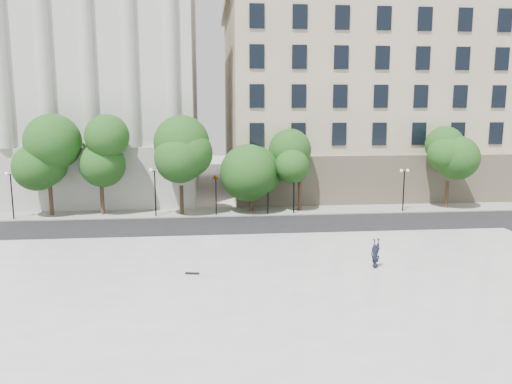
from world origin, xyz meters
TOP-DOWN VIEW (x-y plane):
  - ground at (0.00, 0.00)m, footprint 160.00×160.00m
  - plaza at (0.00, 3.00)m, footprint 44.00×22.00m
  - street at (0.00, 18.00)m, footprint 60.00×8.00m
  - far_sidewalk at (0.00, 24.00)m, footprint 60.00×4.00m
  - building_west at (-17.00, 38.57)m, footprint 31.50×27.65m
  - building_east at (20.00, 38.91)m, footprint 36.00×26.15m
  - traffic_light_west at (-0.01, 22.30)m, footprint 1.12×1.93m
  - traffic_light_east at (4.65, 22.30)m, footprint 0.52×1.72m
  - person_lying at (8.85, 5.53)m, footprint 1.23×1.84m
  - skateboard at (-1.68, 5.46)m, footprint 0.80×0.36m
  - street_trees at (-0.67, 23.69)m, footprint 40.88×4.98m
  - lamp_posts at (0.24, 22.60)m, footprint 35.75×0.28m

SIDE VIEW (x-z plane):
  - ground at x=0.00m, z-range 0.00..0.00m
  - street at x=0.00m, z-range 0.00..0.02m
  - far_sidewalk at x=0.00m, z-range 0.00..0.12m
  - plaza at x=0.00m, z-range 0.00..0.45m
  - skateboard at x=-1.68m, z-range 0.45..0.53m
  - person_lying at x=8.85m, z-range 0.45..0.92m
  - lamp_posts at x=0.24m, z-range 0.72..5.10m
  - traffic_light_east at x=4.65m, z-range 1.59..5.77m
  - traffic_light_west at x=-0.01m, z-range 1.63..5.91m
  - street_trees at x=-0.67m, z-range 1.23..8.89m
  - building_east at x=20.00m, z-range -0.36..22.64m
  - building_west at x=-17.00m, z-range 0.09..25.69m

